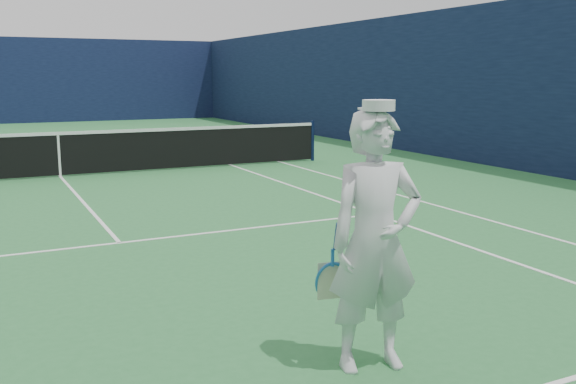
% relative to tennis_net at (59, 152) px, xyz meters
% --- Properties ---
extents(ground, '(80.00, 80.00, 0.00)m').
position_rel_tennis_net_xyz_m(ground, '(0.00, 0.00, -0.55)').
color(ground, '#2A7038').
rests_on(ground, ground).
extents(court_markings, '(11.03, 23.83, 0.01)m').
position_rel_tennis_net_xyz_m(court_markings, '(0.00, 0.00, -0.55)').
color(court_markings, white).
rests_on(court_markings, ground).
extents(windscreen_fence, '(20.12, 36.12, 4.00)m').
position_rel_tennis_net_xyz_m(windscreen_fence, '(0.00, 0.00, 1.45)').
color(windscreen_fence, '#0F1738').
rests_on(windscreen_fence, ground).
extents(tennis_net, '(12.88, 0.09, 1.07)m').
position_rel_tennis_net_xyz_m(tennis_net, '(0.00, 0.00, 0.00)').
color(tennis_net, '#141E4C').
rests_on(tennis_net, ground).
extents(tennis_player, '(0.80, 0.62, 2.06)m').
position_rel_tennis_net_xyz_m(tennis_player, '(1.01, -11.03, 0.45)').
color(tennis_player, white).
rests_on(tennis_player, ground).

